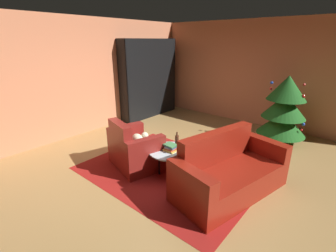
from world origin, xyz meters
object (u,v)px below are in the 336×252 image
(bookshelf_unit, at_px, (153,79))
(bottle_on_table, at_px, (177,141))
(armchair_red, at_px, (134,150))
(decorated_tree, at_px, (284,109))
(couch_red, at_px, (228,173))
(book_stack_on_table, at_px, (171,148))
(coffee_table, at_px, (171,152))

(bookshelf_unit, bearing_deg, bottle_on_table, -39.44)
(armchair_red, height_order, bottle_on_table, armchair_red)
(armchair_red, xyz_separation_m, decorated_tree, (1.69, 2.94, 0.46))
(couch_red, distance_m, bottle_on_table, 1.07)
(bookshelf_unit, distance_m, armchair_red, 3.37)
(bottle_on_table, bearing_deg, armchair_red, -143.64)
(couch_red, xyz_separation_m, decorated_tree, (0.02, 2.54, 0.47))
(couch_red, height_order, decorated_tree, decorated_tree)
(book_stack_on_table, relative_size, decorated_tree, 0.15)
(couch_red, relative_size, bottle_on_table, 7.29)
(couch_red, height_order, coffee_table, couch_red)
(bookshelf_unit, height_order, coffee_table, bookshelf_unit)
(bookshelf_unit, xyz_separation_m, bottle_on_table, (2.61, -2.15, -0.57))
(book_stack_on_table, height_order, bottle_on_table, bottle_on_table)
(couch_red, bearing_deg, bottle_on_table, 176.53)
(coffee_table, relative_size, bottle_on_table, 2.85)
(armchair_red, distance_m, decorated_tree, 3.42)
(coffee_table, distance_m, bottle_on_table, 0.25)
(bookshelf_unit, distance_m, bottle_on_table, 3.43)
(coffee_table, height_order, book_stack_on_table, book_stack_on_table)
(bookshelf_unit, bearing_deg, couch_red, -31.17)
(armchair_red, xyz_separation_m, couch_red, (1.67, 0.40, -0.01))
(armchair_red, relative_size, decorated_tree, 0.74)
(armchair_red, relative_size, coffee_table, 1.46)
(coffee_table, xyz_separation_m, decorated_tree, (1.04, 2.68, 0.39))
(bookshelf_unit, height_order, bottle_on_table, bookshelf_unit)
(bottle_on_table, bearing_deg, bookshelf_unit, 140.56)
(bookshelf_unit, xyz_separation_m, decorated_tree, (3.68, 0.33, -0.32))
(couch_red, distance_m, decorated_tree, 2.58)
(book_stack_on_table, height_order, decorated_tree, decorated_tree)
(book_stack_on_table, bearing_deg, bottle_on_table, 100.11)
(bookshelf_unit, height_order, book_stack_on_table, bookshelf_unit)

